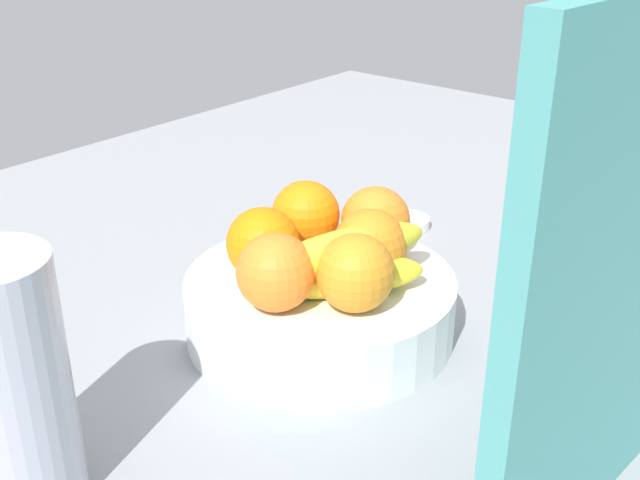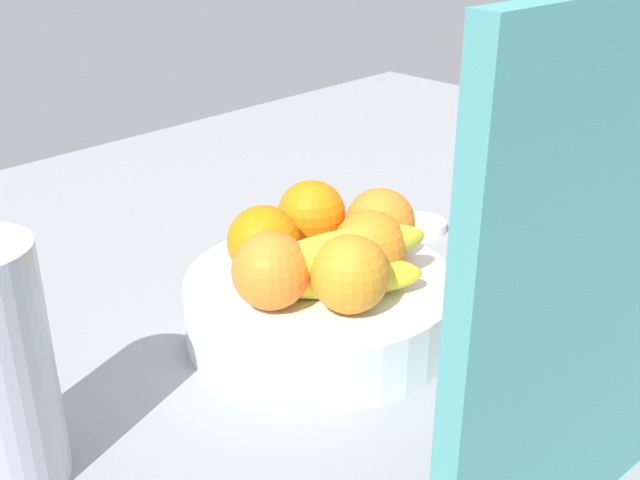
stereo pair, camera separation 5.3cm
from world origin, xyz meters
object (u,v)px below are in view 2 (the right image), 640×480
(orange_center, at_px, (271,271))
(jar_lid, at_px, (422,226))
(orange_top_stack, at_px, (380,223))
(orange_back_right, at_px, (368,248))
(orange_front_left, at_px, (311,214))
(cutting_board, at_px, (600,290))
(orange_front_right, at_px, (264,242))
(fruit_bowl, at_px, (320,305))
(orange_back_left, at_px, (350,274))
(banana_bunch, at_px, (337,264))

(orange_center, xyz_separation_m, jar_lid, (-0.33, -0.08, -0.09))
(orange_center, distance_m, orange_top_stack, 0.15)
(orange_center, xyz_separation_m, orange_back_right, (-0.09, 0.03, 0.00))
(orange_top_stack, xyz_separation_m, jar_lid, (-0.19, -0.08, -0.09))
(orange_front_left, bearing_deg, jar_lid, -174.91)
(orange_center, bearing_deg, cutting_board, 92.81)
(orange_front_right, relative_size, cutting_board, 0.20)
(orange_front_left, height_order, orange_top_stack, same)
(orange_top_stack, bearing_deg, cutting_board, 65.05)
(fruit_bowl, xyz_separation_m, cutting_board, (0.05, 0.29, 0.15))
(orange_back_left, bearing_deg, orange_back_right, -155.58)
(fruit_bowl, relative_size, cutting_board, 0.73)
(fruit_bowl, xyz_separation_m, orange_back_left, (0.02, 0.06, 0.07))
(orange_center, bearing_deg, orange_front_right, -126.02)
(fruit_bowl, xyz_separation_m, jar_lid, (-0.27, -0.08, -0.02))
(orange_back_left, relative_size, cutting_board, 0.20)
(orange_front_right, relative_size, jar_lid, 1.17)
(fruit_bowl, bearing_deg, banana_bunch, 69.22)
(orange_center, relative_size, cutting_board, 0.20)
(fruit_bowl, bearing_deg, orange_back_right, 124.78)
(orange_front_right, relative_size, orange_top_stack, 1.00)
(orange_center, xyz_separation_m, cutting_board, (-0.01, 0.29, 0.08))
(orange_center, xyz_separation_m, banana_bunch, (-0.06, 0.03, -0.00))
(cutting_board, bearing_deg, orange_top_stack, -110.48)
(orange_front_right, xyz_separation_m, jar_lid, (-0.30, -0.03, -0.09))
(orange_back_right, relative_size, jar_lid, 1.17)
(jar_lid, bearing_deg, orange_back_left, 25.30)
(orange_front_left, bearing_deg, orange_back_right, 77.94)
(orange_front_left, xyz_separation_m, orange_top_stack, (-0.03, 0.06, 0.00))
(fruit_bowl, bearing_deg, cutting_board, 79.50)
(orange_front_right, relative_size, orange_center, 1.00)
(fruit_bowl, bearing_deg, orange_back_left, 67.78)
(fruit_bowl, bearing_deg, orange_front_right, -52.22)
(cutting_board, bearing_deg, orange_front_right, -89.16)
(orange_top_stack, bearing_deg, jar_lid, -155.78)
(orange_front_left, height_order, orange_back_left, same)
(orange_center, height_order, jar_lid, orange_center)
(orange_back_right, bearing_deg, banana_bunch, -6.27)
(fruit_bowl, xyz_separation_m, orange_front_left, (-0.05, -0.06, 0.07))
(jar_lid, bearing_deg, orange_back_right, 25.48)
(orange_front_right, relative_size, orange_back_right, 1.00)
(orange_back_right, bearing_deg, orange_front_right, -53.60)
(orange_back_left, bearing_deg, cutting_board, 82.75)
(orange_center, distance_m, orange_back_left, 0.07)
(orange_back_right, height_order, banana_bunch, orange_back_right)
(orange_back_left, distance_m, orange_top_stack, 0.12)
(orange_center, bearing_deg, orange_top_stack, 179.55)
(cutting_board, bearing_deg, banana_bunch, -94.64)
(banana_bunch, bearing_deg, fruit_bowl, -110.78)
(orange_top_stack, height_order, cutting_board, cutting_board)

